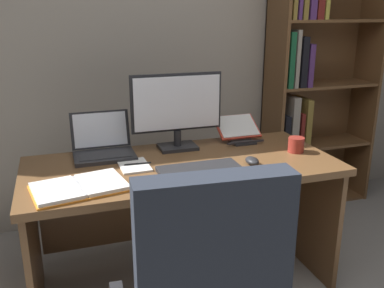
{
  "coord_description": "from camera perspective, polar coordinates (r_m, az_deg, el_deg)",
  "views": [
    {
      "loc": [
        -0.72,
        -1.02,
        1.54
      ],
      "look_at": [
        -0.07,
        0.97,
        0.88
      ],
      "focal_mm": 39.46,
      "sensor_mm": 36.0,
      "label": 1
    }
  ],
  "objects": [
    {
      "name": "pen",
      "position": [
        2.23,
        -7.34,
        -2.65
      ],
      "size": [
        0.14,
        0.02,
        0.01
      ],
      "primitive_type": "cylinder",
      "rotation": [
        0.0,
        1.57,
        -0.07
      ],
      "color": "black",
      "rests_on": "notepad"
    },
    {
      "name": "keyboard",
      "position": [
        2.15,
        0.92,
        -3.35
      ],
      "size": [
        0.42,
        0.15,
        0.02
      ],
      "primitive_type": "cube",
      "color": "#232326",
      "rests_on": "desk"
    },
    {
      "name": "reading_stand_with_book",
      "position": [
        2.67,
        6.25,
        1.97
      ],
      "size": [
        0.27,
        0.24,
        0.14
      ],
      "color": "#232326",
      "rests_on": "desk"
    },
    {
      "name": "desk",
      "position": [
        2.42,
        -1.85,
        -6.54
      ],
      "size": [
        1.67,
        0.75,
        0.76
      ],
      "color": "brown",
      "rests_on": "ground"
    },
    {
      "name": "computer_mouse",
      "position": [
        2.26,
        8.13,
        -2.28
      ],
      "size": [
        0.06,
        0.1,
        0.04
      ],
      "primitive_type": "ellipsoid",
      "color": "#232326",
      "rests_on": "desk"
    },
    {
      "name": "coffee_mug",
      "position": [
        2.5,
        13.89,
        -0.09
      ],
      "size": [
        0.09,
        0.09,
        0.09
      ],
      "primitive_type": "cylinder",
      "color": "maroon",
      "rests_on": "desk"
    },
    {
      "name": "bookshelf",
      "position": [
        3.47,
        15.5,
        6.98
      ],
      "size": [
        0.87,
        0.33,
        1.96
      ],
      "color": "brown",
      "rests_on": "ground"
    },
    {
      "name": "laptop",
      "position": [
        2.42,
        -11.91,
        -0.4
      ],
      "size": [
        0.33,
        0.29,
        0.23
      ],
      "color": "#232326",
      "rests_on": "desk"
    },
    {
      "name": "open_binder",
      "position": [
        2.0,
        -14.95,
        -5.63
      ],
      "size": [
        0.46,
        0.35,
        0.02
      ],
      "rotation": [
        0.0,
        0.0,
        0.18
      ],
      "color": "orange",
      "rests_on": "desk"
    },
    {
      "name": "wall_back",
      "position": [
        3.17,
        -5.08,
        13.34
      ],
      "size": [
        5.1,
        0.12,
        2.62
      ],
      "primitive_type": "cube",
      "color": "#A89E8E",
      "rests_on": "ground"
    },
    {
      "name": "monitor",
      "position": [
        2.45,
        -2.05,
        4.55
      ],
      "size": [
        0.54,
        0.16,
        0.44
      ],
      "color": "#232326",
      "rests_on": "desk"
    },
    {
      "name": "notepad",
      "position": [
        2.23,
        -7.83,
        -2.92
      ],
      "size": [
        0.16,
        0.21,
        0.01
      ],
      "primitive_type": "cube",
      "rotation": [
        0.0,
        0.0,
        0.03
      ],
      "color": "silver",
      "rests_on": "desk"
    }
  ]
}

